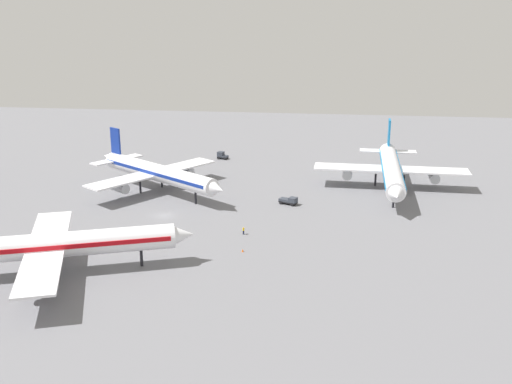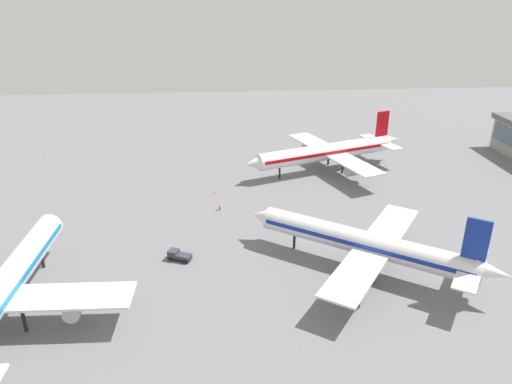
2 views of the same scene
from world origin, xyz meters
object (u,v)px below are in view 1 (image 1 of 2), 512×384
Objects in this scene: baggage_tug at (222,155)px; ground_crew_worker at (243,231)px; airplane_taxiing at (54,245)px; airplane_distant at (391,169)px; safety_cone_near_gate at (243,250)px; airplane_at_gate at (157,172)px; pushback_tractor at (289,201)px.

ground_crew_worker is (65.09, 16.52, -0.31)m from baggage_tug.
airplane_distant reaches higher than airplane_taxiing.
safety_cone_near_gate is (47.19, -32.29, -5.29)m from airplane_distant.
ground_crew_worker is (27.51, 26.58, -4.46)m from airplane_at_gate.
airplane_distant is at bearing 44.80° from airplane_at_gate.
airplane_at_gate is 51.46m from airplane_taxiing.
airplane_taxiing reaches higher than airplane_at_gate.
airplane_at_gate is at bearing -46.78° from ground_crew_worker.
pushback_tractor is at bearing 134.35° from baggage_tug.
airplane_at_gate reaches higher than pushback_tractor.
airplane_at_gate is at bearing 89.86° from baggage_tug.
ground_crew_worker is (37.71, -33.53, -4.74)m from airplane_distant.
baggage_tug is at bearing 60.80° from airplane_taxiing.
airplane_taxiing is at bearing -65.79° from safety_cone_near_gate.
ground_crew_worker reaches higher than safety_cone_near_gate.
airplane_distant reaches higher than ground_crew_worker.
airplane_taxiing is at bearing -106.87° from pushback_tractor.
safety_cone_near_gate is (9.48, 1.24, -0.55)m from ground_crew_worker.
ground_crew_worker is at bearing -39.83° from airplane_distant.
airplane_at_gate is 0.82× the size of airplane_distant.
airplane_at_gate is 11.55× the size of baggage_tug.
ground_crew_worker is 9.58m from safety_cone_near_gate.
airplane_at_gate is 46.56m from safety_cone_near_gate.
safety_cone_near_gate is (74.57, 17.76, -0.86)m from baggage_tug.
airplane_distant is 10.53× the size of pushback_tractor.
airplane_at_gate reaches higher than safety_cone_near_gate.
baggage_tug is at bearing 143.04° from pushback_tractor.
ground_crew_worker is at bearing 17.67° from airplane_taxiing.
airplane_at_gate is 24.77× the size of ground_crew_worker.
airplane_distant is 14.10× the size of baggage_tug.
baggage_tug is 76.66m from safety_cone_near_gate.
ground_crew_worker is at bearing -172.54° from safety_cone_near_gate.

